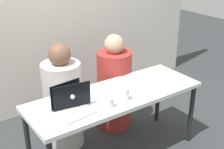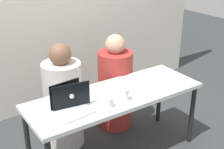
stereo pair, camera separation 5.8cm
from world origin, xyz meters
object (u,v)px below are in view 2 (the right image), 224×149
person_on_left (63,102)px  person_on_right (115,87)px  laptop_front_left (71,105)px  water_glass_left (109,103)px  laptop_back_left (69,100)px  water_glass_center (125,95)px

person_on_left → person_on_right: (0.67, 0.00, -0.01)m
person_on_right → laptop_front_left: person_on_right is taller
person_on_left → laptop_front_left: person_on_left is taller
person_on_right → water_glass_left: (-0.52, -0.68, 0.26)m
laptop_back_left → water_glass_center: (0.47, -0.21, -0.00)m
person_on_left → person_on_right: size_ratio=1.02×
person_on_left → water_glass_center: size_ratio=10.04×
laptop_front_left → water_glass_left: laptop_front_left is taller
water_glass_left → water_glass_center: water_glass_center is taller
laptop_front_left → water_glass_center: size_ratio=2.81×
person_on_left → water_glass_center: person_on_left is taller
water_glass_left → person_on_left: bearing=101.9°
person_on_left → water_glass_left: (0.14, -0.68, 0.25)m
laptop_back_left → water_glass_center: bearing=163.9°
person_on_right → water_glass_center: size_ratio=9.88×
person_on_left → person_on_right: person_on_left is taller
laptop_back_left → water_glass_left: bearing=147.8°
laptop_back_left → water_glass_center: 0.52m
water_glass_center → person_on_right: bearing=62.8°
person_on_right → water_glass_center: bearing=56.2°
laptop_back_left → water_glass_left: 0.37m
person_on_left → water_glass_left: bearing=86.5°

